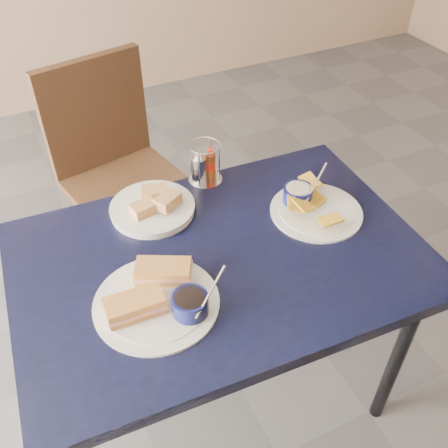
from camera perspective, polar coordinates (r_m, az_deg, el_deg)
name	(u,v)px	position (r m, az deg, el deg)	size (l,w,h in m)	color
ground	(237,382)	(2.00, 1.52, -17.62)	(6.00, 6.00, 0.00)	#4A4B4F
dining_table	(221,273)	(1.42, -0.40, -5.66)	(1.15, 0.79, 0.75)	black
chair_far	(118,158)	(2.15, -12.05, 7.36)	(0.52, 0.51, 0.94)	black
sandwich_plate	(159,296)	(1.25, -7.40, -8.20)	(0.32, 0.31, 0.12)	white
plantain_plate	(309,204)	(1.52, 9.73, 2.26)	(0.28, 0.28, 0.12)	white
bread_basket	(153,207)	(1.50, -8.09, 1.92)	(0.25, 0.25, 0.07)	white
condiment_caddy	(203,166)	(1.59, -2.36, 6.66)	(0.11, 0.11, 0.14)	silver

